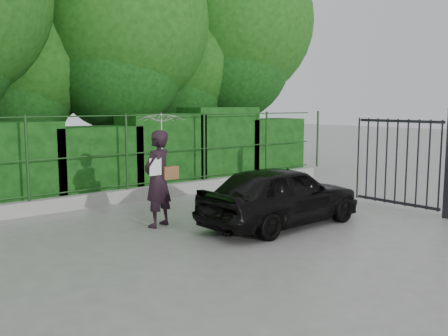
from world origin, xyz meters
TOP-DOWN VIEW (x-y plane):
  - ground at (0.00, 0.00)m, footprint 80.00×80.00m
  - kerb at (0.00, 4.50)m, footprint 14.00×0.25m
  - fence at (0.22, 4.50)m, footprint 14.13×0.06m
  - hedge at (-0.14, 5.50)m, footprint 14.20×1.20m
  - trees at (1.14, 7.74)m, footprint 17.10×6.15m
  - gate at (4.60, -0.72)m, footprint 0.22×2.33m
  - woman at (-0.25, 1.98)m, footprint 0.98×0.90m
  - car at (1.52, 0.52)m, footprint 3.50×1.47m

SIDE VIEW (x-z plane):
  - ground at x=0.00m, z-range 0.00..0.00m
  - kerb at x=0.00m, z-range 0.00..0.30m
  - car at x=1.52m, z-range 0.00..1.18m
  - hedge at x=-0.14m, z-range -0.10..2.15m
  - gate at x=4.60m, z-range 0.01..2.37m
  - fence at x=0.22m, z-range 0.30..2.10m
  - woman at x=-0.25m, z-range 0.29..2.46m
  - trees at x=1.14m, z-range 0.58..8.66m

